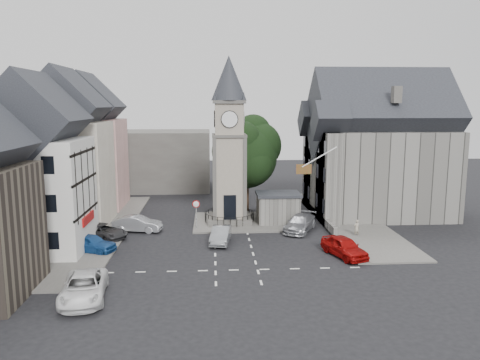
{
  "coord_description": "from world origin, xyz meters",
  "views": [
    {
      "loc": [
        -1.69,
        -37.35,
        11.74
      ],
      "look_at": [
        0.88,
        5.0,
        4.8
      ],
      "focal_mm": 35.0,
      "sensor_mm": 36.0,
      "label": 1
    }
  ],
  "objects": [
    {
      "name": "terrace_tudor",
      "position": [
        -15.5,
        0.0,
        6.19
      ],
      "size": [
        8.1,
        7.6,
        12.0
      ],
      "color": "silver",
      "rests_on": "ground"
    },
    {
      "name": "pedestrian",
      "position": [
        11.13,
        2.33,
        0.78
      ],
      "size": [
        0.66,
        0.54,
        1.55
      ],
      "primitive_type": "imported",
      "rotation": [
        0.0,
        0.0,
        3.48
      ],
      "color": "#A29986",
      "rests_on": "ground"
    },
    {
      "name": "town_tree",
      "position": [
        2.0,
        13.0,
        6.97
      ],
      "size": [
        7.2,
        7.2,
        10.8
      ],
      "color": "black",
      "rests_on": "ground"
    },
    {
      "name": "pavement_east",
      "position": [
        12.0,
        8.0,
        0.07
      ],
      "size": [
        6.0,
        26.0,
        0.14
      ],
      "primitive_type": "cube",
      "color": "#595651",
      "rests_on": "ground"
    },
    {
      "name": "car_west_blue",
      "position": [
        -11.5,
        -0.65,
        0.74
      ],
      "size": [
        4.65,
        3.14,
        1.47
      ],
      "primitive_type": "imported",
      "rotation": [
        0.0,
        0.0,
        1.21
      ],
      "color": "navy",
      "rests_on": "ground"
    },
    {
      "name": "warning_sign_post",
      "position": [
        -3.2,
        5.43,
        2.03
      ],
      "size": [
        0.7,
        0.19,
        2.85
      ],
      "color": "black",
      "rests_on": "ground"
    },
    {
      "name": "car_west_silver",
      "position": [
        -8.64,
        5.23,
        0.74
      ],
      "size": [
        4.72,
        2.33,
        1.49
      ],
      "primitive_type": "imported",
      "rotation": [
        0.0,
        0.0,
        1.4
      ],
      "color": "#A0A2A8",
      "rests_on": "ground"
    },
    {
      "name": "flagpole",
      "position": [
        8.0,
        4.0,
        7.0
      ],
      "size": [
        3.68,
        0.1,
        2.74
      ],
      "color": "white",
      "rests_on": "ground"
    },
    {
      "name": "car_island_silver",
      "position": [
        -1.0,
        1.22,
        0.7
      ],
      "size": [
        2.05,
        4.41,
        1.4
      ],
      "primitive_type": "imported",
      "rotation": [
        0.0,
        0.0,
        -0.14
      ],
      "color": "gray",
      "rests_on": "ground"
    },
    {
      "name": "car_west_grey",
      "position": [
        -11.27,
        3.14,
        0.64
      ],
      "size": [
        4.98,
        4.46,
        1.28
      ],
      "primitive_type": "imported",
      "rotation": [
        0.0,
        0.0,
        0.93
      ],
      "color": "#2A2A2D",
      "rests_on": "ground"
    },
    {
      "name": "east_building",
      "position": [
        15.59,
        11.0,
        6.26
      ],
      "size": [
        14.4,
        11.4,
        12.6
      ],
      "color": "#595752",
      "rests_on": "ground"
    },
    {
      "name": "clock_tower",
      "position": [
        0.0,
        7.99,
        8.12
      ],
      "size": [
        4.86,
        4.86,
        16.25
      ],
      "color": "#4C4944",
      "rests_on": "ground"
    },
    {
      "name": "van_sw_white",
      "position": [
        -9.5,
        -10.0,
        0.76
      ],
      "size": [
        3.21,
        5.75,
        1.52
      ],
      "primitive_type": "imported",
      "rotation": [
        0.0,
        0.0,
        0.13
      ],
      "color": "silver",
      "rests_on": "ground"
    },
    {
      "name": "stone_shelter",
      "position": [
        4.8,
        7.5,
        1.55
      ],
      "size": [
        4.3,
        3.3,
        3.08
      ],
      "color": "#595752",
      "rests_on": "ground"
    },
    {
      "name": "east_boundary_wall",
      "position": [
        9.2,
        10.0,
        0.45
      ],
      "size": [
        0.4,
        16.0,
        0.9
      ],
      "primitive_type": "cube",
      "color": "#595752",
      "rests_on": "ground"
    },
    {
      "name": "road_markings",
      "position": [
        0.0,
        -5.5,
        0.01
      ],
      "size": [
        20.0,
        8.0,
        0.01
      ],
      "primitive_type": "cube",
      "color": "silver",
      "rests_on": "ground"
    },
    {
      "name": "terrace_cream",
      "position": [
        -15.5,
        8.0,
        6.58
      ],
      "size": [
        8.1,
        7.6,
        12.8
      ],
      "color": "beige",
      "rests_on": "ground"
    },
    {
      "name": "car_island_east",
      "position": [
        6.46,
        4.5,
        0.74
      ],
      "size": [
        4.22,
        5.51,
        1.49
      ],
      "primitive_type": "imported",
      "rotation": [
        0.0,
        0.0,
        -0.48
      ],
      "color": "#93959A",
      "rests_on": "ground"
    },
    {
      "name": "pavement_west",
      "position": [
        -12.5,
        6.0,
        0.07
      ],
      "size": [
        6.0,
        30.0,
        0.14
      ],
      "primitive_type": "cube",
      "color": "#595651",
      "rests_on": "ground"
    },
    {
      "name": "central_island",
      "position": [
        1.5,
        8.0,
        0.08
      ],
      "size": [
        10.0,
        8.0,
        0.16
      ],
      "primitive_type": "cube",
      "color": "#595651",
      "rests_on": "ground"
    },
    {
      "name": "car_east_red",
      "position": [
        8.5,
        -3.0,
        0.78
      ],
      "size": [
        3.22,
        4.92,
        1.56
      ],
      "primitive_type": "imported",
      "rotation": [
        0.0,
        0.0,
        0.33
      ],
      "color": "#9F0A08",
      "rests_on": "ground"
    },
    {
      "name": "backdrop_west",
      "position": [
        -12.0,
        28.0,
        4.0
      ],
      "size": [
        20.0,
        10.0,
        8.0
      ],
      "primitive_type": "cube",
      "color": "#4C4944",
      "rests_on": "ground"
    },
    {
      "name": "terrace_pink",
      "position": [
        -15.5,
        16.0,
        6.58
      ],
      "size": [
        8.1,
        7.6,
        12.8
      ],
      "color": "tan",
      "rests_on": "ground"
    },
    {
      "name": "ground",
      "position": [
        0.0,
        0.0,
        0.0
      ],
      "size": [
        120.0,
        120.0,
        0.0
      ],
      "primitive_type": "plane",
      "color": "black",
      "rests_on": "ground"
    }
  ]
}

